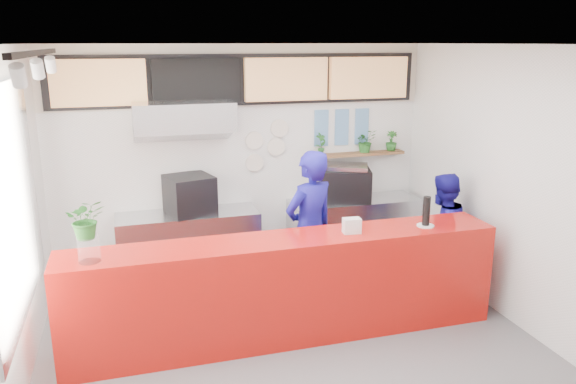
{
  "coord_description": "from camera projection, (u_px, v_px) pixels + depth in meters",
  "views": [
    {
      "loc": [
        -1.5,
        -4.74,
        3.02
      ],
      "look_at": [
        0.1,
        0.7,
        1.5
      ],
      "focal_mm": 35.0,
      "sensor_mm": 36.0,
      "label": 1
    }
  ],
  "objects": [
    {
      "name": "floor",
      "position": [
        298.0,
        355.0,
        5.58
      ],
      "size": [
        5.0,
        5.0,
        0.0
      ],
      "primitive_type": "plane",
      "color": "slate",
      "rests_on": "ground"
    },
    {
      "name": "ceiling",
      "position": [
        300.0,
        44.0,
        4.81
      ],
      "size": [
        5.0,
        5.0,
        0.0
      ],
      "primitive_type": "plane",
      "rotation": [
        3.14,
        0.0,
        0.0
      ],
      "color": "silver"
    },
    {
      "name": "wall_back",
      "position": [
        243.0,
        159.0,
        7.51
      ],
      "size": [
        5.0,
        0.0,
        5.0
      ],
      "primitive_type": "plane",
      "rotation": [
        1.57,
        0.0,
        0.0
      ],
      "color": "white",
      "rests_on": "ground"
    },
    {
      "name": "wall_left",
      "position": [
        3.0,
        237.0,
        4.51
      ],
      "size": [
        0.0,
        5.0,
        5.0
      ],
      "primitive_type": "plane",
      "rotation": [
        1.57,
        0.0,
        1.57
      ],
      "color": "white",
      "rests_on": "ground"
    },
    {
      "name": "wall_right",
      "position": [
        526.0,
        192.0,
        5.87
      ],
      "size": [
        0.0,
        5.0,
        5.0
      ],
      "primitive_type": "plane",
      "rotation": [
        1.57,
        0.0,
        -1.57
      ],
      "color": "white",
      "rests_on": "ground"
    },
    {
      "name": "service_counter",
      "position": [
        287.0,
        288.0,
        5.81
      ],
      "size": [
        4.5,
        0.6,
        1.1
      ],
      "primitive_type": "cube",
      "color": "#B0130C",
      "rests_on": "ground"
    },
    {
      "name": "cream_band",
      "position": [
        241.0,
        76.0,
        7.22
      ],
      "size": [
        5.0,
        0.02,
        0.8
      ],
      "primitive_type": "cube",
      "color": "beige",
      "rests_on": "wall_back"
    },
    {
      "name": "prep_bench",
      "position": [
        189.0,
        246.0,
        7.29
      ],
      "size": [
        1.8,
        0.6,
        0.9
      ],
      "primitive_type": "cube",
      "color": "#B2B5BA",
      "rests_on": "ground"
    },
    {
      "name": "panini_oven",
      "position": [
        190.0,
        195.0,
        7.12
      ],
      "size": [
        0.66,
        0.66,
        0.49
      ],
      "primitive_type": "cube",
      "rotation": [
        0.0,
        0.0,
        0.26
      ],
      "color": "black",
      "rests_on": "prep_bench"
    },
    {
      "name": "extraction_hood",
      "position": [
        183.0,
        116.0,
        6.8
      ],
      "size": [
        1.2,
        0.7,
        0.35
      ],
      "primitive_type": "cube",
      "color": "#B2B5BA",
      "rests_on": "ceiling"
    },
    {
      "name": "hood_lip",
      "position": [
        184.0,
        132.0,
        6.85
      ],
      "size": [
        1.2,
        0.69,
        0.31
      ],
      "primitive_type": "cube",
      "rotation": [
        -0.35,
        0.0,
        0.0
      ],
      "color": "#B2B5BA",
      "rests_on": "ceiling"
    },
    {
      "name": "right_bench",
      "position": [
        353.0,
        230.0,
        7.91
      ],
      "size": [
        1.8,
        0.6,
        0.9
      ],
      "primitive_type": "cube",
      "color": "#B2B5BA",
      "rests_on": "ground"
    },
    {
      "name": "espresso_machine",
      "position": [
        345.0,
        185.0,
        7.7
      ],
      "size": [
        0.8,
        0.67,
        0.44
      ],
      "primitive_type": "cube",
      "rotation": [
        0.0,
        0.0,
        -0.29
      ],
      "color": "black",
      "rests_on": "right_bench"
    },
    {
      "name": "espresso_tray",
      "position": [
        345.0,
        167.0,
        7.63
      ],
      "size": [
        0.73,
        0.63,
        0.06
      ],
      "primitive_type": "cube",
      "rotation": [
        0.0,
        0.0,
        -0.42
      ],
      "color": "#A7A9AE",
      "rests_on": "espresso_machine"
    },
    {
      "name": "herb_shelf",
      "position": [
        356.0,
        154.0,
        7.85
      ],
      "size": [
        1.4,
        0.18,
        0.04
      ],
      "primitive_type": "cube",
      "color": "brown",
      "rests_on": "wall_back"
    },
    {
      "name": "menu_board_far_left",
      "position": [
        99.0,
        83.0,
        6.65
      ],
      "size": [
        1.1,
        0.1,
        0.55
      ],
      "primitive_type": "cube",
      "color": "tan",
      "rests_on": "wall_back"
    },
    {
      "name": "menu_board_mid_left",
      "position": [
        197.0,
        81.0,
        6.97
      ],
      "size": [
        1.1,
        0.1,
        0.55
      ],
      "primitive_type": "cube",
      "color": "black",
      "rests_on": "wall_back"
    },
    {
      "name": "menu_board_mid_right",
      "position": [
        286.0,
        79.0,
        7.28
      ],
      "size": [
        1.1,
        0.1,
        0.55
      ],
      "primitive_type": "cube",
      "color": "tan",
      "rests_on": "wall_back"
    },
    {
      "name": "menu_board_far_right",
      "position": [
        368.0,
        78.0,
        7.6
      ],
      "size": [
        1.1,
        0.1,
        0.55
      ],
      "primitive_type": "cube",
      "color": "tan",
      "rests_on": "wall_back"
    },
    {
      "name": "soffit",
      "position": [
        242.0,
        80.0,
        7.2
      ],
      "size": [
        4.8,
        0.04,
        0.65
      ],
      "primitive_type": "cube",
      "color": "black",
      "rests_on": "wall_back"
    },
    {
      "name": "window_pane",
      "position": [
        10.0,
        203.0,
        4.75
      ],
      "size": [
        0.04,
        2.2,
        1.9
      ],
      "primitive_type": "cube",
      "color": "silver",
      "rests_on": "wall_left"
    },
    {
      "name": "window_frame",
      "position": [
        13.0,
        203.0,
        4.75
      ],
      "size": [
        0.03,
        2.3,
        2.0
      ],
      "primitive_type": "cube",
      "color": "#B2B5BA",
      "rests_on": "wall_left"
    },
    {
      "name": "track_rail",
      "position": [
        36.0,
        53.0,
        4.25
      ],
      "size": [
        0.05,
        2.4,
        0.04
      ],
      "primitive_type": "cube",
      "color": "black",
      "rests_on": "ceiling"
    },
    {
      "name": "dec_plate_a",
      "position": [
        254.0,
        141.0,
        7.46
      ],
      "size": [
        0.24,
        0.03,
        0.24
      ],
      "primitive_type": "cylinder",
      "rotation": [
        1.57,
        0.0,
        0.0
      ],
      "color": "silver",
      "rests_on": "wall_back"
    },
    {
      "name": "dec_plate_b",
      "position": [
        276.0,
        147.0,
        7.57
      ],
      "size": [
        0.24,
        0.03,
        0.24
      ],
      "primitive_type": "cylinder",
      "rotation": [
        1.57,
        0.0,
        0.0
      ],
      "color": "silver",
      "rests_on": "wall_back"
    },
    {
      "name": "dec_plate_c",
      "position": [
        255.0,
        163.0,
        7.54
      ],
      "size": [
        0.24,
        0.03,
        0.24
      ],
      "primitive_type": "cylinder",
      "rotation": [
        1.57,
        0.0,
        0.0
      ],
      "color": "silver",
      "rests_on": "wall_back"
    },
    {
      "name": "dec_plate_d",
      "position": [
        279.0,
        128.0,
        7.52
      ],
      "size": [
        0.24,
        0.03,
        0.24
      ],
      "primitive_type": "cylinder",
      "rotation": [
        1.57,
        0.0,
        0.0
      ],
      "color": "silver",
      "rests_on": "wall_back"
    },
    {
      "name": "photo_frame_a",
      "position": [
        321.0,
        119.0,
        7.66
      ],
      "size": [
        0.2,
        0.02,
        0.25
      ],
      "primitive_type": "cube",
      "color": "#598CBF",
      "rests_on": "wall_back"
    },
    {
      "name": "photo_frame_b",
      "position": [
        342.0,
        118.0,
        7.74
      ],
      "size": [
        0.2,
        0.02,
        0.25
      ],
      "primitive_type": "cube",
      "color": "#598CBF",
      "rests_on": "wall_back"
    },
    {
      "name": "photo_frame_c",
      "position": [
        362.0,
        117.0,
        7.83
      ],
      "size": [
        0.2,
        0.02,
        0.25
      ],
      "primitive_type": "cube",
      "color": "#598CBF",
      "rests_on": "wall_back"
    },
    {
      "name": "photo_frame_d",
      "position": [
        321.0,
        137.0,
        7.73
      ],
      "size": [
        0.2,
        0.02,
        0.25
      ],
      "primitive_type": "cube",
      "color": "#598CBF",
      "rests_on": "wall_back"
    },
    {
      "name": "photo_frame_e",
      "position": [
        341.0,
        136.0,
        7.81
      ],
      "size": [
        0.2,
        0.02,
        0.25
      ],
      "primitive_type": "cube",
      "color": "#598CBF",
      "rests_on": "wall_back"
    },
    {
      "name": "photo_frame_f",
      "position": [
        361.0,
        135.0,
        7.89
      ],
      "size": [
        0.2,
        0.02,
        0.25
      ],
      "primitive_type": "cube",
      "color": "#598CBF",
      "rests_on": "wall_back"
    },
    {
      "name": "staff_center",
      "position": [
        310.0,
        230.0,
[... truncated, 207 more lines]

